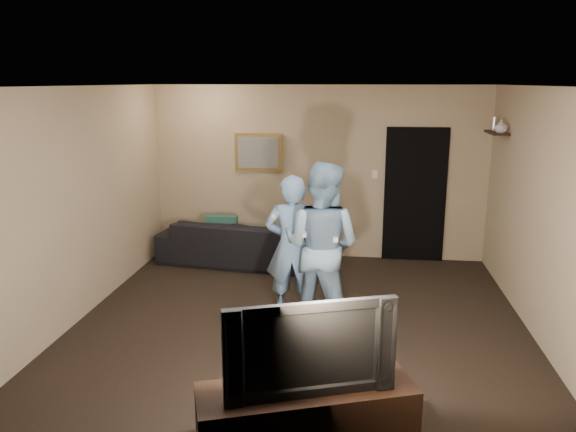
# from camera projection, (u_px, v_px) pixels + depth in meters

# --- Properties ---
(ground) EXTENTS (5.00, 5.00, 0.00)m
(ground) POSITION_uv_depth(u_px,v_px,m) (300.00, 321.00, 6.36)
(ground) COLOR black
(ground) RESTS_ON ground
(ceiling) EXTENTS (5.00, 5.00, 0.04)m
(ceiling) POSITION_uv_depth(u_px,v_px,m) (302.00, 86.00, 5.75)
(ceiling) COLOR silver
(ceiling) RESTS_ON wall_back
(wall_back) EXTENTS (5.00, 0.04, 2.60)m
(wall_back) POSITION_uv_depth(u_px,v_px,m) (318.00, 173.00, 8.46)
(wall_back) COLOR tan
(wall_back) RESTS_ON ground
(wall_front) EXTENTS (5.00, 0.04, 2.60)m
(wall_front) POSITION_uv_depth(u_px,v_px,m) (262.00, 295.00, 3.64)
(wall_front) COLOR tan
(wall_front) RESTS_ON ground
(wall_left) EXTENTS (0.04, 5.00, 2.60)m
(wall_left) POSITION_uv_depth(u_px,v_px,m) (82.00, 203.00, 6.36)
(wall_left) COLOR tan
(wall_left) RESTS_ON ground
(wall_right) EXTENTS (0.04, 5.00, 2.60)m
(wall_right) POSITION_uv_depth(u_px,v_px,m) (543.00, 216.00, 5.75)
(wall_right) COLOR tan
(wall_right) RESTS_ON ground
(sofa) EXTENTS (2.30, 1.13, 0.64)m
(sofa) POSITION_uv_depth(u_px,v_px,m) (235.00, 242.00, 8.35)
(sofa) COLOR black
(sofa) RESTS_ON ground
(throw_pillow) EXTENTS (0.48, 0.17, 0.47)m
(throw_pillow) POSITION_uv_depth(u_px,v_px,m) (222.00, 231.00, 8.33)
(throw_pillow) COLOR #18483F
(throw_pillow) RESTS_ON sofa
(painting_frame) EXTENTS (0.72, 0.05, 0.57)m
(painting_frame) POSITION_uv_depth(u_px,v_px,m) (259.00, 152.00, 8.48)
(painting_frame) COLOR olive
(painting_frame) RESTS_ON wall_back
(painting_canvas) EXTENTS (0.62, 0.01, 0.47)m
(painting_canvas) POSITION_uv_depth(u_px,v_px,m) (258.00, 153.00, 8.45)
(painting_canvas) COLOR slate
(painting_canvas) RESTS_ON painting_frame
(doorway) EXTENTS (0.90, 0.06, 2.00)m
(doorway) POSITION_uv_depth(u_px,v_px,m) (415.00, 195.00, 8.33)
(doorway) COLOR black
(doorway) RESTS_ON ground
(light_switch) EXTENTS (0.08, 0.02, 0.12)m
(light_switch) POSITION_uv_depth(u_px,v_px,m) (375.00, 174.00, 8.34)
(light_switch) COLOR silver
(light_switch) RESTS_ON wall_back
(wall_shelf) EXTENTS (0.20, 0.60, 0.03)m
(wall_shelf) POSITION_uv_depth(u_px,v_px,m) (497.00, 133.00, 7.34)
(wall_shelf) COLOR black
(wall_shelf) RESTS_ON wall_right
(shelf_vase) EXTENTS (0.19, 0.19, 0.17)m
(shelf_vase) POSITION_uv_depth(u_px,v_px,m) (501.00, 126.00, 7.13)
(shelf_vase) COLOR silver
(shelf_vase) RESTS_ON wall_shelf
(shelf_figurine) EXTENTS (0.06, 0.06, 0.18)m
(shelf_figurine) POSITION_uv_depth(u_px,v_px,m) (494.00, 124.00, 7.49)
(shelf_figurine) COLOR silver
(shelf_figurine) RESTS_ON wall_shelf
(tv_console) EXTENTS (1.64, 0.99, 0.56)m
(tv_console) POSITION_uv_depth(u_px,v_px,m) (306.00, 422.00, 4.05)
(tv_console) COLOR black
(tv_console) RESTS_ON ground
(television) EXTENTS (1.19, 0.55, 0.69)m
(television) POSITION_uv_depth(u_px,v_px,m) (307.00, 343.00, 3.90)
(television) COLOR black
(television) RESTS_ON tv_console
(wii_player_left) EXTENTS (0.63, 0.51, 1.65)m
(wii_player_left) POSITION_uv_depth(u_px,v_px,m) (292.00, 247.00, 6.34)
(wii_player_left) COLOR #749DCA
(wii_player_left) RESTS_ON ground
(wii_player_right) EXTENTS (1.08, 0.96, 1.84)m
(wii_player_right) POSITION_uv_depth(u_px,v_px,m) (321.00, 246.00, 6.03)
(wii_player_right) COLOR #89AFC7
(wii_player_right) RESTS_ON ground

